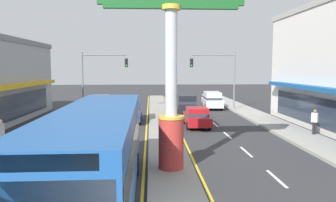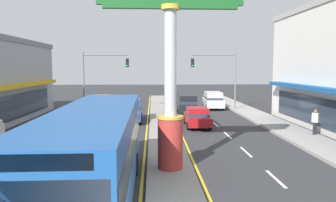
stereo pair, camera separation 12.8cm
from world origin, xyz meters
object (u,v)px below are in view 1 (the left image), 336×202
at_px(district_sign, 171,67).
at_px(traffic_light_left_side, 99,71).
at_px(pedestrian_far_side, 1,134).
at_px(suv_near_left_lane, 212,100).
at_px(pedestrian_near_kerb, 315,120).
at_px(traffic_light_right_side, 218,71).
at_px(suv_far_left_oncoming, 187,104).
at_px(suv_mid_left_lane, 130,110).
at_px(bus_near_right_lane, 98,150).
at_px(sedan_kerb_right, 197,117).

relative_size(district_sign, traffic_light_left_side, 1.40).
bearing_deg(district_sign, pedestrian_far_side, 160.62).
distance_m(suv_near_left_lane, pedestrian_near_kerb, 15.82).
height_order(traffic_light_right_side, pedestrian_far_side, traffic_light_right_side).
relative_size(suv_far_left_oncoming, pedestrian_far_side, 2.67).
bearing_deg(suv_far_left_oncoming, suv_mid_left_lane, -139.93).
xyz_separation_m(traffic_light_left_side, pedestrian_near_kerb, (16.25, -14.06, -3.12)).
distance_m(district_sign, suv_mid_left_lane, 14.43).
height_order(suv_near_left_lane, suv_mid_left_lane, same).
height_order(district_sign, pedestrian_far_side, district_sign).
bearing_deg(traffic_light_right_side, pedestrian_far_side, -130.99).
xyz_separation_m(district_sign, suv_near_left_lane, (5.99, 22.03, -3.64)).
height_order(district_sign, pedestrian_near_kerb, district_sign).
bearing_deg(traffic_light_right_side, pedestrian_near_kerb, -74.84).
relative_size(district_sign, suv_near_left_lane, 1.85).
bearing_deg(suv_mid_left_lane, pedestrian_near_kerb, -28.86).
bearing_deg(suv_near_left_lane, traffic_light_right_side, -80.17).
xyz_separation_m(bus_near_right_lane, suv_near_left_lane, (8.68, 25.39, -0.88)).
bearing_deg(pedestrian_far_side, traffic_light_right_side, 49.01).
bearing_deg(pedestrian_near_kerb, pedestrian_far_side, -168.98).
xyz_separation_m(suv_far_left_oncoming, pedestrian_near_kerb, (7.28, -11.50, 0.14)).
xyz_separation_m(traffic_light_right_side, suv_mid_left_lane, (-8.97, -6.67, -3.26)).
relative_size(traffic_light_left_side, traffic_light_right_side, 1.00).
xyz_separation_m(district_sign, suv_mid_left_lane, (-2.69, 13.70, -3.64)).
relative_size(traffic_light_left_side, pedestrian_far_side, 3.55).
bearing_deg(traffic_light_right_side, district_sign, -107.13).
distance_m(traffic_light_left_side, suv_mid_left_lane, 8.58).
distance_m(district_sign, suv_near_left_lane, 23.12).
relative_size(traffic_light_left_side, pedestrian_near_kerb, 3.71).
bearing_deg(traffic_light_right_side, bus_near_right_lane, -110.70).
bearing_deg(traffic_light_left_side, district_sign, -73.20).
relative_size(pedestrian_near_kerb, pedestrian_far_side, 0.96).
height_order(bus_near_right_lane, sedan_kerb_right, bus_near_right_lane).
distance_m(bus_near_right_lane, pedestrian_near_kerb, 16.20).
xyz_separation_m(traffic_light_left_side, suv_far_left_oncoming, (8.96, -2.56, -3.26)).
bearing_deg(pedestrian_far_side, sedan_kerb_right, 34.45).
height_order(bus_near_right_lane, suv_mid_left_lane, bus_near_right_lane).
bearing_deg(traffic_light_right_side, traffic_light_left_side, 178.08).
bearing_deg(traffic_light_right_side, suv_near_left_lane, 99.83).
bearing_deg(sedan_kerb_right, suv_mid_left_lane, 152.72).
xyz_separation_m(bus_near_right_lane, suv_mid_left_lane, (-0.00, 17.06, -0.88)).
xyz_separation_m(district_sign, traffic_light_left_side, (-6.28, 20.79, -0.38)).
relative_size(traffic_light_left_side, suv_near_left_lane, 1.33).
xyz_separation_m(suv_mid_left_lane, suv_far_left_oncoming, (5.38, 4.53, 0.00)).
bearing_deg(sedan_kerb_right, district_sign, -103.83).
bearing_deg(suv_mid_left_lane, suv_near_left_lane, 43.82).
bearing_deg(pedestrian_far_side, suv_near_left_lane, 52.13).
bearing_deg(suv_far_left_oncoming, traffic_light_right_side, 30.81).
relative_size(suv_mid_left_lane, suv_far_left_oncoming, 0.99).
height_order(traffic_light_right_side, suv_near_left_lane, traffic_light_right_side).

